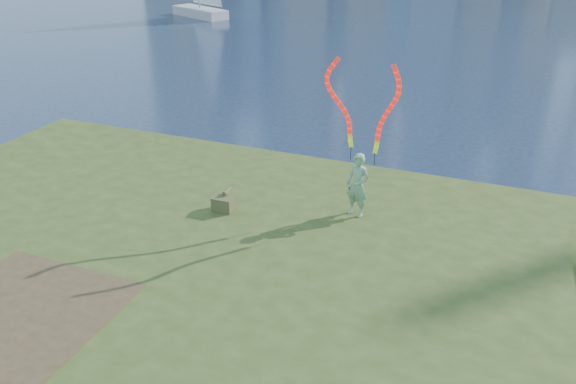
% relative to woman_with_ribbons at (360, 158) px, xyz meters
% --- Properties ---
extents(ground, '(320.00, 320.00, 0.00)m').
position_rel_woman_with_ribbons_xyz_m(ground, '(-2.39, -2.50, -2.23)').
color(ground, '#1A2742').
rests_on(ground, ground).
extents(grassy_knoll, '(20.00, 18.00, 0.80)m').
position_rel_woman_with_ribbons_xyz_m(grassy_knoll, '(-2.39, -4.79, -1.89)').
color(grassy_knoll, '#384819').
rests_on(grassy_knoll, ground).
extents(dirt_patch, '(3.20, 3.00, 0.02)m').
position_rel_woman_with_ribbons_xyz_m(dirt_patch, '(-4.59, -5.70, -1.42)').
color(dirt_patch, '#47331E').
rests_on(dirt_patch, grassy_knoll).
extents(woman_with_ribbons, '(1.95, 0.62, 3.92)m').
position_rel_woman_with_ribbons_xyz_m(woman_with_ribbons, '(0.00, 0.00, 0.00)').
color(woman_with_ribbons, '#23782B').
rests_on(woman_with_ribbons, grassy_knoll).
extents(canvas_bag, '(0.49, 0.56, 0.46)m').
position_rel_woman_with_ribbons_xyz_m(canvas_bag, '(-3.01, -0.97, -1.24)').
color(canvas_bag, brown).
rests_on(canvas_bag, grassy_knoll).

